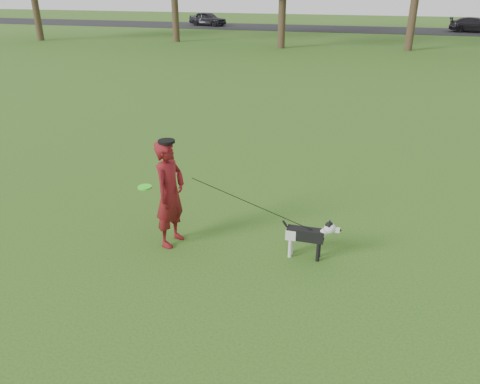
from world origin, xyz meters
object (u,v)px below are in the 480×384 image
(car_left, at_px, (208,19))
(car_right, at_px, (475,25))
(man, at_px, (170,194))
(dog, at_px, (310,234))

(car_left, distance_m, car_right, 24.07)
(car_right, bearing_deg, man, 171.75)
(car_right, bearing_deg, dog, 174.81)
(dog, bearing_deg, car_right, 77.61)
(man, distance_m, car_right, 41.18)
(car_left, bearing_deg, dog, -143.05)
(man, bearing_deg, car_left, 27.86)
(car_left, bearing_deg, man, -146.02)
(man, height_order, car_right, man)
(man, height_order, dog, man)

